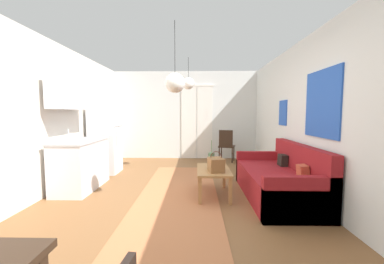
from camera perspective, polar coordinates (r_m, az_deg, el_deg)
ground_plane at (r=3.69m, az=-4.51°, el=-18.00°), size 4.86×7.77×0.10m
wall_back at (r=7.03m, az=-1.55°, el=4.10°), size 4.46×0.13×2.62m
wall_right at (r=3.86m, az=29.58°, el=3.15°), size 0.12×7.37×2.62m
wall_left at (r=4.23m, az=-35.54°, el=2.94°), size 0.12×7.37×2.62m
area_rug at (r=4.06m, az=-3.32°, el=-15.01°), size 1.29×3.80×0.01m
couch at (r=4.10m, az=21.01°, el=-11.15°), size 0.94×1.94×0.87m
coffee_table at (r=3.92m, az=5.28°, el=-9.93°), size 0.54×0.88×0.45m
bamboo_vase at (r=4.04m, az=4.79°, el=-6.81°), size 0.11×0.11×0.46m
handbag at (r=3.73m, az=5.94°, el=-7.96°), size 0.26×0.31×0.32m
refrigerator at (r=5.66m, az=-20.57°, el=-1.68°), size 0.62×0.58×1.55m
kitchen_counter at (r=4.64m, az=-26.14°, el=-3.46°), size 0.60×1.18×2.00m
accent_chair at (r=6.54m, az=8.47°, el=-3.02°), size 0.52×0.50×0.91m
pendant_lamp_near at (r=3.24m, az=-4.20°, el=11.99°), size 0.27×0.27×0.97m
pendant_lamp_far at (r=5.31m, az=-0.90°, el=11.89°), size 0.27×0.27×0.71m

